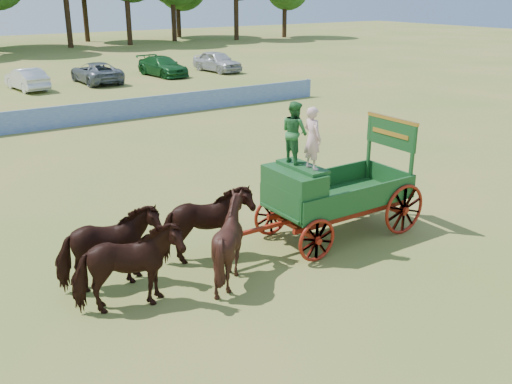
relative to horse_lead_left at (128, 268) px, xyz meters
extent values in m
plane|color=olive|center=(6.65, -0.66, -0.94)|extent=(160.00, 160.00, 0.00)
imported|color=black|center=(0.00, 0.00, 0.00)|extent=(2.39, 1.44, 1.88)
imported|color=black|center=(0.00, 1.10, 0.00)|extent=(2.34, 1.28, 1.88)
imported|color=black|center=(2.40, 0.00, 0.00)|extent=(1.83, 1.66, 1.89)
imported|color=black|center=(2.40, 1.10, 0.00)|extent=(2.38, 1.41, 1.88)
cube|color=maroon|center=(4.60, 0.55, -0.34)|extent=(0.12, 2.00, 0.12)
cube|color=maroon|center=(7.60, 0.55, -0.34)|extent=(0.12, 2.00, 0.12)
cube|color=maroon|center=(6.10, 0.00, -0.22)|extent=(3.80, 0.10, 0.12)
cube|color=maroon|center=(6.10, 1.10, -0.22)|extent=(3.80, 0.10, 0.12)
cube|color=maroon|center=(3.70, 0.55, -0.19)|extent=(2.80, 0.09, 0.09)
cube|color=#1A5028|center=(6.10, 0.55, 0.06)|extent=(3.80, 1.80, 0.10)
cube|color=#1A5028|center=(6.10, -0.33, 0.36)|extent=(3.80, 0.06, 0.55)
cube|color=#1A5028|center=(6.10, 1.43, 0.36)|extent=(3.80, 0.06, 0.55)
cube|color=#1A5028|center=(7.98, 0.55, 0.36)|extent=(0.06, 1.80, 0.55)
cube|color=#1A5028|center=(4.60, 0.55, 0.61)|extent=(0.85, 1.70, 1.05)
cube|color=#1A5028|center=(4.85, 0.55, 1.18)|extent=(0.55, 1.50, 0.08)
cube|color=#1A5028|center=(4.22, 0.55, 0.41)|extent=(0.10, 1.60, 0.65)
cube|color=#1A5028|center=(4.40, 0.55, 0.11)|extent=(0.55, 1.60, 0.06)
cube|color=#1A5028|center=(7.90, -0.25, 1.01)|extent=(0.08, 0.08, 1.80)
cube|color=#1A5028|center=(7.90, 1.35, 1.01)|extent=(0.08, 0.08, 1.80)
cube|color=#1A5028|center=(7.90, 0.55, 1.61)|extent=(0.07, 1.75, 0.75)
cube|color=gold|center=(7.90, 0.55, 2.01)|extent=(0.08, 1.80, 0.09)
cube|color=gold|center=(7.86, 0.55, 1.61)|extent=(0.02, 1.30, 0.12)
torus|color=maroon|center=(4.60, -0.40, -0.39)|extent=(1.09, 0.09, 1.09)
torus|color=maroon|center=(4.60, 1.50, -0.39)|extent=(1.09, 0.09, 1.09)
torus|color=maroon|center=(7.60, -0.40, -0.24)|extent=(1.39, 0.09, 1.39)
torus|color=maroon|center=(7.60, 1.50, -0.24)|extent=(1.39, 0.09, 1.39)
imported|color=beige|center=(4.85, 0.20, 1.97)|extent=(0.36, 0.55, 1.51)
imported|color=#296E34|center=(4.85, 0.90, 1.99)|extent=(0.58, 0.75, 1.53)
cube|color=#1E3EA6|center=(5.65, 17.34, -0.42)|extent=(26.00, 0.08, 1.05)
imported|color=silver|center=(4.74, 29.41, -0.23)|extent=(2.05, 4.48, 1.42)
imported|color=slate|center=(9.51, 29.87, -0.21)|extent=(2.48, 5.27, 1.45)
imported|color=#144C1E|center=(14.87, 30.44, -0.21)|extent=(2.62, 5.21, 1.45)
imported|color=#B2B2B7|center=(19.51, 30.22, -0.13)|extent=(2.42, 4.93, 1.62)
cylinder|color=#382314|center=(15.63, 56.47, 1.88)|extent=(0.60, 0.60, 5.65)
cylinder|color=#382314|center=(22.44, 55.82, 1.79)|extent=(0.60, 0.60, 5.46)
cylinder|color=#382314|center=(29.28, 57.98, 1.58)|extent=(0.60, 0.60, 5.04)
cylinder|color=#382314|center=(36.74, 55.07, 1.60)|extent=(0.60, 0.60, 5.09)
cylinder|color=#382314|center=(44.47, 55.10, 1.27)|extent=(0.60, 0.60, 4.42)
cylinder|color=#382314|center=(19.80, 63.30, 2.07)|extent=(0.60, 0.60, 6.02)
cylinder|color=#382314|center=(32.56, 63.29, 1.45)|extent=(0.60, 0.60, 4.78)
camera|label=1|loc=(-3.56, -10.01, 5.32)|focal=40.00mm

